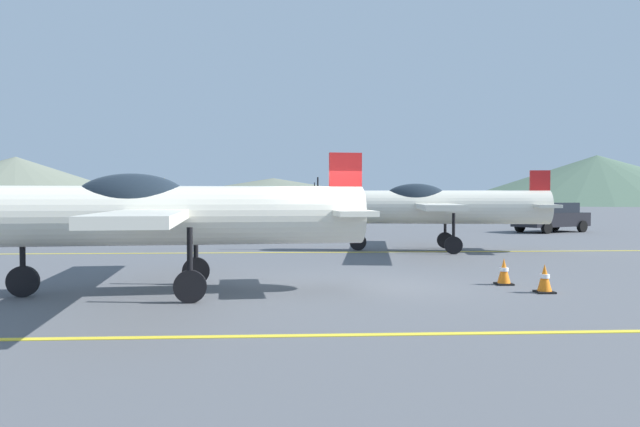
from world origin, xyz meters
TOP-DOWN VIEW (x-y plane):
  - ground_plane at (0.00, 0.00)m, footprint 400.00×400.00m
  - apron_line_near at (0.00, -4.61)m, footprint 80.00×0.16m
  - apron_line_far at (0.00, 8.14)m, footprint 80.00×0.16m
  - airplane_near at (-3.59, -0.69)m, footprint 8.39×9.64m
  - airplane_mid at (4.16, 8.51)m, footprint 8.41×9.65m
  - airplane_far at (-3.88, 17.88)m, footprint 8.32×9.59m
  - airplane_back at (-1.33, 29.25)m, footprint 8.42×9.63m
  - car_sedan at (13.42, 19.56)m, footprint 4.65×3.53m
  - traffic_cone_front at (4.09, -1.05)m, footprint 0.36×0.36m
  - traffic_cone_side at (3.67, 0.12)m, footprint 0.36×0.36m
  - hill_left at (-73.84, 156.64)m, footprint 76.53×76.53m
  - hill_centerleft at (-4.19, 143.63)m, footprint 81.83×81.83m
  - hill_centerright at (73.67, 129.83)m, footprint 72.69×72.69m

SIDE VIEW (x-z plane):
  - ground_plane at x=0.00m, z-range 0.00..0.00m
  - apron_line_near at x=0.00m, z-range 0.00..0.01m
  - apron_line_far at x=0.00m, z-range 0.00..0.01m
  - traffic_cone_front at x=4.09m, z-range -0.01..0.58m
  - traffic_cone_side at x=3.67m, z-range -0.01..0.58m
  - car_sedan at x=13.42m, z-range 0.03..1.65m
  - airplane_near at x=-3.59m, z-range 0.18..3.06m
  - airplane_mid at x=4.16m, z-range 0.18..3.06m
  - airplane_far at x=-3.88m, z-range 0.18..3.06m
  - airplane_back at x=-1.33m, z-range 0.18..3.06m
  - hill_centerleft at x=-4.19m, z-range 0.00..6.62m
  - hill_centerright at x=73.67m, z-range 0.00..11.84m
  - hill_left at x=-73.84m, z-range 0.00..12.67m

